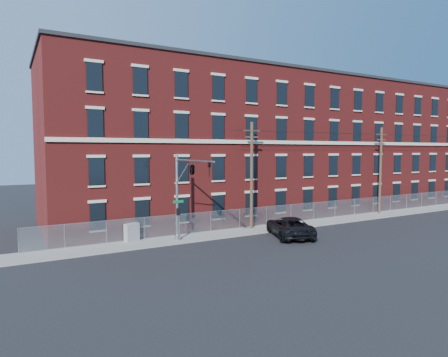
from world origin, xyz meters
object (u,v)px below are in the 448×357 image
Objects in this scene: traffic_signal_mast at (188,178)px; utility_pole_near at (252,173)px; utility_cabinet at (132,232)px; pickup_truck at (289,227)px.

utility_pole_near reaches higher than traffic_signal_mast.
utility_cabinet is at bearing 177.98° from utility_pole_near.
traffic_signal_mast is 4.87× the size of utility_cabinet.
pickup_truck is at bearing -36.71° from utility_cabinet.
utility_pole_near is 6.22m from pickup_truck.
pickup_truck is at bearing -74.13° from utility_pole_near.
utility_pole_near is 12.23m from utility_cabinet.
traffic_signal_mast reaches higher than pickup_truck.
pickup_truck is at bearing -4.63° from traffic_signal_mast.
utility_pole_near is at bearing 23.14° from traffic_signal_mast.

